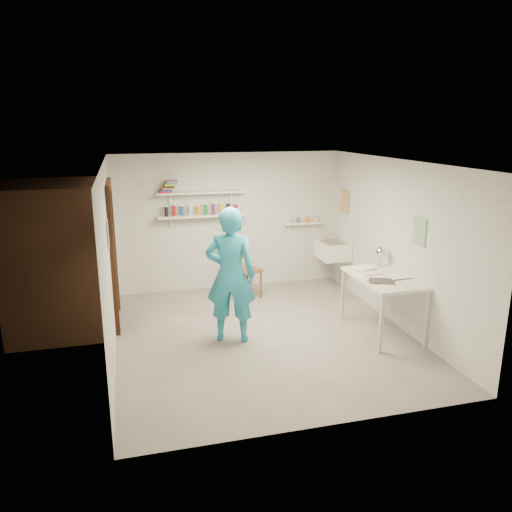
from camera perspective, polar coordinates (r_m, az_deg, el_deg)
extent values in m
cube|color=slate|center=(7.10, 0.83, -9.10)|extent=(4.00, 4.50, 0.02)
cube|color=silver|center=(6.50, 0.92, 10.76)|extent=(4.00, 4.50, 0.02)
cube|color=silver|center=(8.85, -3.09, 3.96)|extent=(4.00, 0.02, 2.40)
cube|color=silver|center=(4.67, 8.42, -6.41)|extent=(4.00, 0.02, 2.40)
cube|color=silver|center=(6.47, -16.53, -0.78)|extent=(0.02, 4.50, 2.40)
cube|color=silver|center=(7.48, 15.87, 1.36)|extent=(0.02, 4.50, 2.40)
cube|color=black|center=(7.54, -16.10, -0.13)|extent=(0.02, 0.90, 2.00)
cube|color=brown|center=(7.58, -21.49, -0.12)|extent=(1.40, 1.50, 2.10)
cube|color=brown|center=(7.34, -16.53, 7.81)|extent=(0.06, 1.05, 0.10)
cube|color=brown|center=(7.05, -15.99, -1.15)|extent=(0.06, 0.10, 2.00)
cube|color=brown|center=(8.02, -15.91, 0.78)|extent=(0.06, 0.10, 2.00)
cube|color=white|center=(8.61, -6.19, 4.60)|extent=(1.50, 0.22, 0.03)
cube|color=white|center=(8.54, -6.27, 7.24)|extent=(1.50, 0.22, 0.03)
cube|color=white|center=(9.14, 5.37, 3.76)|extent=(0.70, 0.14, 0.03)
cube|color=#334C7F|center=(6.44, -16.55, 2.35)|extent=(0.01, 0.28, 0.36)
cube|color=#995933|center=(8.97, 10.10, 6.17)|extent=(0.01, 0.34, 0.42)
cube|color=#3F724C|center=(6.95, 18.16, 2.71)|extent=(0.01, 0.30, 0.38)
cube|color=white|center=(8.95, 8.73, 0.66)|extent=(0.48, 0.60, 0.30)
imported|color=#2599BC|center=(6.66, -2.92, -2.19)|extent=(0.78, 0.63, 1.85)
cylinder|color=beige|center=(6.76, -3.90, 0.77)|extent=(0.33, 0.14, 0.33)
cube|color=brown|center=(8.39, -1.30, -1.63)|extent=(0.59, 0.58, 0.98)
cube|color=silver|center=(7.25, 14.24, -5.46)|extent=(0.75, 1.25, 0.83)
sphere|color=silver|center=(7.57, 14.11, 0.47)|extent=(0.16, 0.16, 0.16)
cylinder|color=black|center=(8.52, -10.42, 5.02)|extent=(0.06, 0.06, 0.17)
cylinder|color=red|center=(8.53, -9.48, 5.07)|extent=(0.06, 0.06, 0.17)
cylinder|color=blue|center=(8.54, -8.54, 5.13)|extent=(0.06, 0.06, 0.17)
cylinder|color=white|center=(8.56, -7.61, 5.18)|extent=(0.06, 0.06, 0.17)
cylinder|color=orange|center=(8.58, -6.68, 5.23)|extent=(0.06, 0.06, 0.17)
cylinder|color=#268C3F|center=(8.60, -5.75, 5.28)|extent=(0.06, 0.06, 0.17)
cylinder|color=#8C268C|center=(8.62, -4.83, 5.33)|extent=(0.06, 0.06, 0.17)
cylinder|color=gold|center=(8.65, -3.91, 5.37)|extent=(0.06, 0.06, 0.17)
cylinder|color=black|center=(8.67, -3.00, 5.42)|extent=(0.06, 0.06, 0.17)
cylinder|color=red|center=(8.70, -2.09, 5.46)|extent=(0.06, 0.06, 0.17)
cube|color=red|center=(8.47, -10.32, 7.22)|extent=(0.18, 0.14, 0.03)
cube|color=#1933A5|center=(8.47, -10.19, 7.41)|extent=(0.18, 0.14, 0.03)
cube|color=orange|center=(8.47, -10.07, 7.61)|extent=(0.18, 0.14, 0.03)
cube|color=black|center=(8.47, -9.94, 7.80)|extent=(0.18, 0.14, 0.03)
cube|color=yellow|center=(8.46, -9.81, 8.00)|extent=(0.18, 0.14, 0.03)
cube|color=#338C4C|center=(8.46, -9.68, 8.20)|extent=(0.18, 0.14, 0.03)
cube|color=#8C3F8C|center=(8.46, -9.56, 8.39)|extent=(0.18, 0.14, 0.03)
cylinder|color=silver|center=(9.06, 4.15, 4.08)|extent=(0.07, 0.07, 0.09)
cylinder|color=#335999|center=(9.11, 4.97, 4.12)|extent=(0.07, 0.07, 0.09)
cylinder|color=orange|center=(9.15, 5.78, 4.15)|extent=(0.07, 0.07, 0.09)
cylinder|color=#999999|center=(9.20, 6.58, 4.19)|extent=(0.07, 0.07, 0.09)
cube|color=silver|center=(7.12, 14.45, -2.31)|extent=(0.30, 0.22, 0.00)
cube|color=#4C4742|center=(7.11, 14.45, -2.28)|extent=(0.30, 0.22, 0.00)
cube|color=beige|center=(7.11, 14.46, -2.24)|extent=(0.30, 0.22, 0.00)
cube|color=#383330|center=(7.11, 14.46, -2.21)|extent=(0.30, 0.22, 0.00)
cube|color=silver|center=(7.11, 14.46, -2.18)|extent=(0.30, 0.22, 0.00)
cube|color=silver|center=(7.11, 14.46, -2.15)|extent=(0.30, 0.22, 0.00)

